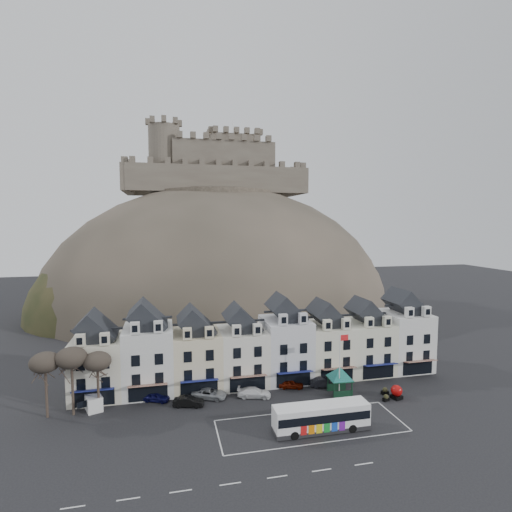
{
  "coord_description": "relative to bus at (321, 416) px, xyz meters",
  "views": [
    {
      "loc": [
        -14.5,
        -41.44,
        24.16
      ],
      "look_at": [
        0.58,
        24.0,
        18.3
      ],
      "focal_mm": 28.0,
      "sensor_mm": 36.0,
      "label": 1
    }
  ],
  "objects": [
    {
      "name": "planter_east",
      "position": [
        12.43,
        7.05,
        -1.26
      ],
      "size": [
        1.01,
        0.71,
        1.01
      ],
      "rotation": [
        0.0,
        0.0,
        0.01
      ],
      "color": "black",
      "rests_on": "ground"
    },
    {
      "name": "tree_left_far",
      "position": [
        -31.76,
        10.55,
        5.15
      ],
      "size": [
        3.61,
        3.61,
        8.24
      ],
      "color": "#352921",
      "rests_on": "ground"
    },
    {
      "name": "car_navy",
      "position": [
        -18.76,
        12.05,
        -1.12
      ],
      "size": [
        3.95,
        2.73,
        1.25
      ],
      "primitive_type": "imported",
      "rotation": [
        0.0,
        0.0,
        1.19
      ],
      "color": "#0C0D40",
      "rests_on": "ground"
    },
    {
      "name": "bus_shelter",
      "position": [
        6.28,
        8.57,
        1.3
      ],
      "size": [
        6.18,
        6.18,
        3.93
      ],
      "rotation": [
        0.0,
        0.0,
        -0.06
      ],
      "color": "#10321F",
      "rests_on": "ground"
    },
    {
      "name": "car_maroon",
      "position": [
        0.24,
        12.05,
        -1.13
      ],
      "size": [
        3.89,
        2.42,
        1.23
      ],
      "primitive_type": "imported",
      "rotation": [
        0.0,
        0.0,
        1.28
      ],
      "color": "#5A1205",
      "rests_on": "ground"
    },
    {
      "name": "bus",
      "position": [
        0.0,
        0.0,
        0.0
      ],
      "size": [
        11.23,
        2.72,
        3.16
      ],
      "rotation": [
        0.0,
        0.0,
        -0.01
      ],
      "color": "#262628",
      "rests_on": "ground"
    },
    {
      "name": "white_van",
      "position": [
        -26.78,
        12.05,
        -0.79
      ],
      "size": [
        3.16,
        4.54,
        1.9
      ],
      "rotation": [
        0.0,
        0.0,
        0.36
      ],
      "color": "white",
      "rests_on": "ground"
    },
    {
      "name": "red_buoy",
      "position": [
        13.24,
        5.51,
        -0.79
      ],
      "size": [
        1.55,
        1.55,
        1.88
      ],
      "rotation": [
        0.0,
        0.0,
        0.26
      ],
      "color": "black",
      "rests_on": "ground"
    },
    {
      "name": "car_silver",
      "position": [
        -11.69,
        11.37,
        -1.08
      ],
      "size": [
        5.18,
        3.74,
        1.33
      ],
      "primitive_type": "imported",
      "rotation": [
        0.0,
        0.0,
        1.21
      ],
      "color": "#9C9FA3",
      "rests_on": "ground"
    },
    {
      "name": "car_white",
      "position": [
        -5.61,
        10.29,
        -1.08
      ],
      "size": [
        4.94,
        3.09,
        1.33
      ],
      "primitive_type": "imported",
      "rotation": [
        0.0,
        0.0,
        1.29
      ],
      "color": "white",
      "rests_on": "ground"
    },
    {
      "name": "planter_west",
      "position": [
        11.46,
        5.17,
        -1.3
      ],
      "size": [
        1.02,
        0.7,
        0.93
      ],
      "rotation": [
        0.0,
        0.0,
        0.27
      ],
      "color": "black",
      "rests_on": "ground"
    },
    {
      "name": "townhouse_terrace",
      "position": [
        -2.61,
        16.02,
        3.55
      ],
      "size": [
        54.4,
        9.35,
        11.8
      ],
      "color": "silver",
      "rests_on": "ground"
    },
    {
      "name": "car_charcoal",
      "position": [
        5.16,
        11.34,
        -1.04
      ],
      "size": [
        4.54,
        2.38,
        1.42
      ],
      "primitive_type": "imported",
      "rotation": [
        0.0,
        0.0,
        1.36
      ],
      "color": "black",
      "rests_on": "ground"
    },
    {
      "name": "ground",
      "position": [
        -2.76,
        0.05,
        -1.75
      ],
      "size": [
        300.0,
        300.0,
        0.0
      ],
      "primitive_type": "plane",
      "color": "black",
      "rests_on": "ground"
    },
    {
      "name": "coach_bay_markings",
      "position": [
        -0.76,
        1.3,
        -1.75
      ],
      "size": [
        22.0,
        7.5,
        0.01
      ],
      "primitive_type": "cube",
      "color": "silver",
      "rests_on": "ground"
    },
    {
      "name": "tree_left_near",
      "position": [
        -25.76,
        10.55,
        4.81
      ],
      "size": [
        3.43,
        3.43,
        7.84
      ],
      "color": "#352921",
      "rests_on": "ground"
    },
    {
      "name": "tree_left_mid",
      "position": [
        -28.76,
        10.55,
        5.49
      ],
      "size": [
        3.78,
        3.78,
        8.64
      ],
      "color": "#352921",
      "rests_on": "ground"
    },
    {
      "name": "castle",
      "position": [
        -2.25,
        75.98,
        38.45
      ],
      "size": [
        50.2,
        22.2,
        22.0
      ],
      "color": "brown",
      "rests_on": "ground"
    },
    {
      "name": "flagpole",
      "position": [
        5.84,
        7.57,
        3.42
      ],
      "size": [
        1.31,
        0.17,
        9.05
      ],
      "rotation": [
        0.0,
        0.0,
        0.07
      ],
      "color": "silver",
      "rests_on": "ground"
    },
    {
      "name": "castle_hill",
      "position": [
        -1.5,
        69.0,
        -1.64
      ],
      "size": [
        100.0,
        76.0,
        68.0
      ],
      "color": "#38352B",
      "rests_on": "ground"
    },
    {
      "name": "car_black",
      "position": [
        -14.57,
        9.55,
        -1.09
      ],
      "size": [
        4.21,
        2.34,
        1.32
      ],
      "primitive_type": "imported",
      "rotation": [
        0.0,
        0.0,
        1.32
      ],
      "color": "black",
      "rests_on": "ground"
    }
  ]
}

